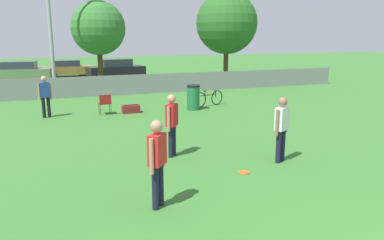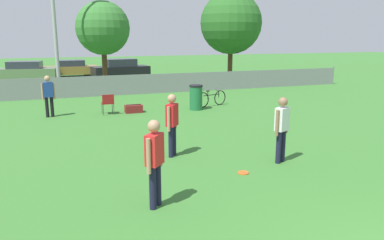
{
  "view_description": "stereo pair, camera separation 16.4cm",
  "coord_description": "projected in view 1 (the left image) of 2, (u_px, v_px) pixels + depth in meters",
  "views": [
    {
      "loc": [
        -4.52,
        -2.42,
        3.13
      ],
      "look_at": [
        -1.13,
        6.3,
        1.05
      ],
      "focal_mm": 35.0,
      "sensor_mm": 36.0,
      "label": 1
    },
    {
      "loc": [
        -4.37,
        -2.48,
        3.13
      ],
      "look_at": [
        -1.13,
        6.3,
        1.05
      ],
      "focal_mm": 35.0,
      "sensor_mm": 36.0,
      "label": 2
    }
  ],
  "objects": [
    {
      "name": "tree_near_pole",
      "position": [
        98.0,
        28.0,
        22.9
      ],
      "size": [
        3.3,
        3.3,
        5.32
      ],
      "color": "#4C331E",
      "rests_on": "ground_plane"
    },
    {
      "name": "parked_car_dark",
      "position": [
        116.0,
        69.0,
        28.54
      ],
      "size": [
        4.43,
        2.33,
        1.5
      ],
      "rotation": [
        0.0,
        0.0,
        0.14
      ],
      "color": "black",
      "rests_on": "ground_plane"
    },
    {
      "name": "player_defender_red",
      "position": [
        172.0,
        121.0,
        9.84
      ],
      "size": [
        0.4,
        0.42,
        1.68
      ],
      "rotation": [
        0.0,
        0.0,
        0.87
      ],
      "color": "#191933",
      "rests_on": "ground_plane"
    },
    {
      "name": "parked_car_tan",
      "position": [
        65.0,
        69.0,
        29.82
      ],
      "size": [
        4.12,
        1.89,
        1.33
      ],
      "rotation": [
        0.0,
        0.0,
        0.02
      ],
      "color": "black",
      "rests_on": "ground_plane"
    },
    {
      "name": "folding_chair_sideline",
      "position": [
        105.0,
        102.0,
        15.32
      ],
      "size": [
        0.48,
        0.48,
        0.84
      ],
      "rotation": [
        0.0,
        0.0,
        3.14
      ],
      "color": "#333338",
      "rests_on": "ground_plane"
    },
    {
      "name": "player_receiver_white",
      "position": [
        282.0,
        125.0,
        9.39
      ],
      "size": [
        0.48,
        0.35,
        1.68
      ],
      "rotation": [
        0.0,
        0.0,
        0.44
      ],
      "color": "#191933",
      "rests_on": "ground_plane"
    },
    {
      "name": "player_thrower_red",
      "position": [
        157.0,
        158.0,
        6.83
      ],
      "size": [
        0.41,
        0.42,
        1.68
      ],
      "rotation": [
        0.0,
        0.0,
        0.82
      ],
      "color": "#191933",
      "rests_on": "ground_plane"
    },
    {
      "name": "fence_backline",
      "position": [
        135.0,
        85.0,
        20.74
      ],
      "size": [
        26.82,
        0.07,
        1.21
      ],
      "color": "gray",
      "rests_on": "ground_plane"
    },
    {
      "name": "spectator_in_blue",
      "position": [
        45.0,
        94.0,
        14.66
      ],
      "size": [
        0.5,
        0.26,
        1.65
      ],
      "rotation": [
        0.0,
        0.0,
        3.26
      ],
      "color": "black",
      "rests_on": "ground_plane"
    },
    {
      "name": "tree_far_right",
      "position": [
        227.0,
        23.0,
        24.69
      ],
      "size": [
        4.06,
        4.06,
        6.05
      ],
      "color": "#4C331E",
      "rests_on": "ground_plane"
    },
    {
      "name": "frisbee_disc",
      "position": [
        244.0,
        172.0,
        8.8
      ],
      "size": [
        0.26,
        0.26,
        0.03
      ],
      "color": "#E5591E",
      "rests_on": "ground_plane"
    },
    {
      "name": "trash_bin",
      "position": [
        193.0,
        97.0,
        16.35
      ],
      "size": [
        0.58,
        0.58,
        1.09
      ],
      "color": "#1E6638",
      "rests_on": "ground_plane"
    },
    {
      "name": "bicycle_sideline",
      "position": [
        209.0,
        98.0,
        17.22
      ],
      "size": [
        1.67,
        0.65,
        0.75
      ],
      "rotation": [
        0.0,
        0.0,
        0.32
      ],
      "color": "black",
      "rests_on": "ground_plane"
    },
    {
      "name": "gear_bag_sideline",
      "position": [
        131.0,
        109.0,
        15.76
      ],
      "size": [
        0.72,
        0.4,
        0.35
      ],
      "color": "maroon",
      "rests_on": "ground_plane"
    },
    {
      "name": "parked_car_olive",
      "position": [
        20.0,
        71.0,
        27.37
      ],
      "size": [
        4.63,
        2.36,
        1.39
      ],
      "rotation": [
        0.0,
        0.0,
        -0.16
      ],
      "color": "black",
      "rests_on": "ground_plane"
    }
  ]
}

